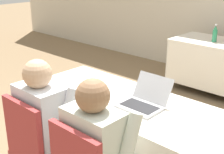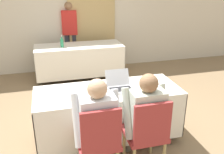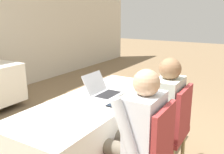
# 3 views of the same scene
# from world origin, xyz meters

# --- Properties ---
(conference_table_near) EXTENTS (1.85, 0.72, 0.74)m
(conference_table_near) POSITION_xyz_m (0.00, 0.00, 0.56)
(conference_table_near) COLOR white
(conference_table_near) RESTS_ON ground_plane
(laptop) EXTENTS (0.32, 0.33, 0.21)m
(laptop) POSITION_xyz_m (0.15, -0.01, 0.78)
(laptop) COLOR #B7B7BC
(laptop) RESTS_ON conference_table_near
(cell_phone) EXTENTS (0.08, 0.14, 0.01)m
(cell_phone) POSITION_xyz_m (-0.07, -0.25, 0.75)
(cell_phone) COLOR black
(cell_phone) RESTS_ON conference_table_near
(paper_beside_laptop) EXTENTS (0.24, 0.32, 0.00)m
(paper_beside_laptop) POSITION_xyz_m (0.04, 0.09, 0.74)
(paper_beside_laptop) COLOR white
(paper_beside_laptop) RESTS_ON conference_table_near
(water_bottle) EXTENTS (0.06, 0.06, 0.24)m
(water_bottle) POSITION_xyz_m (-0.39, 2.31, 0.85)
(water_bottle) COLOR #288456
(water_bottle) RESTS_ON conference_table_far
(chair_near_left) EXTENTS (0.44, 0.44, 0.91)m
(chair_near_left) POSITION_xyz_m (-0.27, -0.67, 0.50)
(chair_near_left) COLOR tan
(chair_near_left) RESTS_ON ground_plane
(person_checkered_shirt) EXTENTS (0.50, 0.52, 1.17)m
(person_checkered_shirt) POSITION_xyz_m (-0.27, -0.56, 0.66)
(person_checkered_shirt) COLOR #665B4C
(person_checkered_shirt) RESTS_ON ground_plane
(person_white_shirt) EXTENTS (0.50, 0.52, 1.17)m
(person_white_shirt) POSITION_xyz_m (0.27, -0.56, 0.66)
(person_white_shirt) COLOR #665B4C
(person_white_shirt) RESTS_ON ground_plane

